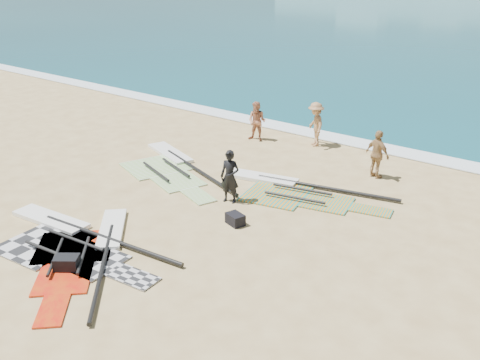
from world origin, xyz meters
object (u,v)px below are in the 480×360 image
Objects in this scene: rig_green at (172,165)px; gear_bag_near at (67,263)px; rig_grey at (66,238)px; person_wetsuit at (230,177)px; beachgoer_back at (377,154)px; rig_orange at (289,189)px; rig_red at (89,250)px; beachgoer_left at (257,121)px; gear_bag_far at (235,219)px; beachgoer_mid at (315,124)px.

gear_bag_near reaches higher than rig_green.
rig_green is at bearing 100.93° from rig_grey.
beachgoer_back is at bearing 45.00° from person_wetsuit.
rig_orange is 6.99m from rig_red.
gear_bag_far is at bearing -69.64° from beachgoer_left.
rig_red is 2.89× the size of person_wetsuit.
rig_orange is 3.38× the size of beachgoer_mid.
rig_green is 3.38× the size of beachgoer_mid.
beachgoer_left is at bearing 147.41° from rig_red.
person_wetsuit is at bearing 61.89° from rig_grey.
beachgoer_back is at bearing 45.95° from rig_orange.
gear_bag_near is (0.36, -0.92, 0.14)m from rig_red.
beachgoer_mid is (-0.90, 6.64, 0.06)m from person_wetsuit.
gear_bag_near is (1.41, -0.92, 0.14)m from rig_grey.
gear_bag_near reaches higher than rig_grey.
beachgoer_left is at bearing 122.59° from gear_bag_far.
beachgoer_left is at bearing -116.72° from beachgoer_mid.
rig_orange is at bearing 29.47° from rig_green.
person_wetsuit is 6.56m from beachgoer_left.
rig_red is at bearing -44.92° from rig_green.
beachgoer_mid is at bearing 134.88° from rig_red.
beachgoer_back is (6.44, 3.77, 0.82)m from rig_green.
beachgoer_back reaches higher than rig_green.
rig_green is at bearing -75.47° from beachgoer_mid.
gear_bag_near is 11.07m from beachgoer_back.
rig_grey is 10.61m from beachgoer_left.
person_wetsuit is at bearing -129.52° from rig_orange.
beachgoer_mid is at bearing 104.73° from gear_bag_far.
gear_bag_far is at bearing -60.74° from person_wetsuit.
beachgoer_left is at bearing 102.88° from rig_green.
beachgoer_mid is (-2.04, 7.78, 0.76)m from gear_bag_far.
beachgoer_mid reaches higher than gear_bag_near.
person_wetsuit is (3.74, -1.09, 0.81)m from rig_green.
gear_bag_far is 1.76m from person_wetsuit.
person_wetsuit reaches higher than beachgoer_left.
rig_green is 4.71m from beachgoer_left.
gear_bag_far is 0.32× the size of beachgoer_left.
person_wetsuit reaches higher than rig_red.
beachgoer_left is (-2.37, 10.50, 0.79)m from rig_red.
rig_grey is 10.73m from beachgoer_back.
person_wetsuit is (-1.14, 1.14, 0.70)m from gear_bag_far.
rig_orange is 5.69m from beachgoer_left.
gear_bag_far is at bearing 70.12° from gear_bag_near.
gear_bag_far is 8.16m from beachgoer_left.
gear_bag_near reaches higher than gear_bag_far.
rig_red is 4.93m from person_wetsuit.
person_wetsuit reaches higher than rig_grey.
beachgoer_mid reaches higher than rig_orange.
rig_grey is at bearing -53.73° from rig_green.
gear_bag_far reaches higher than rig_orange.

